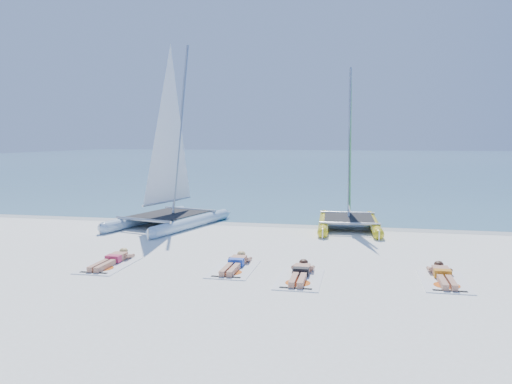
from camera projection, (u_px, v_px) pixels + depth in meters
ground at (232, 258)px, 13.37m from camera, size 140.00×140.00×0.00m
sea at (336, 159)px, 74.72m from camera, size 140.00×115.00×0.01m
wet_sand_strip at (268, 223)px, 18.73m from camera, size 140.00×1.40×0.01m
catamaran_blue at (170, 169)px, 18.13m from camera, size 3.65×5.52×6.91m
catamaran_yellow at (349, 175)px, 18.03m from camera, size 2.32×4.76×5.99m
towel_a at (109, 265)px, 12.56m from camera, size 1.00×1.85×0.02m
sunbather_a at (113, 259)px, 12.73m from camera, size 0.37×1.73×0.26m
towel_b at (234, 269)px, 12.19m from camera, size 1.00×1.85×0.02m
sunbather_b at (236, 263)px, 12.37m from camera, size 0.37×1.73×0.26m
towel_c at (300, 279)px, 11.32m from camera, size 1.00×1.85×0.02m
sunbather_c at (301, 272)px, 11.50m from camera, size 0.37×1.73×0.26m
towel_d at (444, 281)px, 11.14m from camera, size 1.00×1.85×0.02m
sunbather_d at (443, 274)px, 11.32m from camera, size 0.37×1.73×0.26m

